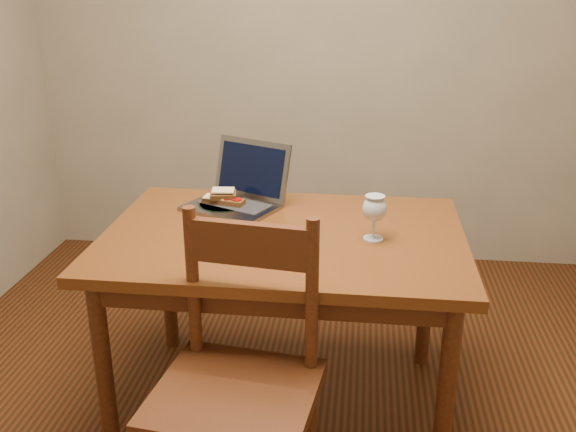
# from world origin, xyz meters

# --- Properties ---
(floor) EXTENTS (3.20, 3.20, 0.02)m
(floor) POSITION_xyz_m (0.00, 0.00, -0.01)
(floor) COLOR black
(floor) RESTS_ON ground
(back_wall) EXTENTS (3.20, 0.02, 2.60)m
(back_wall) POSITION_xyz_m (0.00, 1.61, 1.30)
(back_wall) COLOR gray
(back_wall) RESTS_ON floor
(front_wall) EXTENTS (3.20, 0.02, 2.60)m
(front_wall) POSITION_xyz_m (0.00, -1.61, 1.30)
(front_wall) COLOR gray
(front_wall) RESTS_ON floor
(table) EXTENTS (1.30, 0.90, 0.74)m
(table) POSITION_xyz_m (0.02, 0.10, 0.65)
(table) COLOR #502B0D
(table) RESTS_ON floor
(chair) EXTENTS (0.51, 0.49, 0.49)m
(chair) POSITION_xyz_m (-0.04, -0.49, 0.53)
(chair) COLOR #37190B
(chair) RESTS_ON floor
(plate) EXTENTS (0.20, 0.20, 0.02)m
(plate) POSITION_xyz_m (-0.26, 0.33, 0.75)
(plate) COLOR black
(plate) RESTS_ON table
(sandwich_cheese) EXTENTS (0.10, 0.07, 0.03)m
(sandwich_cheese) POSITION_xyz_m (-0.29, 0.34, 0.77)
(sandwich_cheese) COLOR #381E0C
(sandwich_cheese) RESTS_ON plate
(sandwich_tomato) EXTENTS (0.11, 0.08, 0.03)m
(sandwich_tomato) POSITION_xyz_m (-0.22, 0.32, 0.77)
(sandwich_tomato) COLOR #381E0C
(sandwich_tomato) RESTS_ON plate
(sandwich_top) EXTENTS (0.11, 0.08, 0.03)m
(sandwich_top) POSITION_xyz_m (-0.26, 0.34, 0.80)
(sandwich_top) COLOR #381E0C
(sandwich_top) RESTS_ON plate
(milk_glass) EXTENTS (0.09, 0.09, 0.17)m
(milk_glass) POSITION_xyz_m (0.34, 0.07, 0.82)
(milk_glass) COLOR white
(milk_glass) RESTS_ON table
(laptop) EXTENTS (0.44, 0.43, 0.25)m
(laptop) POSITION_xyz_m (-0.19, 0.37, 0.81)
(laptop) COLOR slate
(laptop) RESTS_ON table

